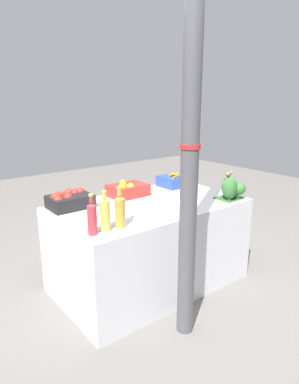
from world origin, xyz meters
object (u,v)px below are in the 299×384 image
object	(u,v)px
apple_crate	(69,200)
juice_bottle_golden	(105,214)
orange_crate	(127,189)
sparrow_bird	(229,174)
support_pole	(190,165)
carrot_crate	(176,180)
juice_bottle_ruby	(92,218)
broccoli_pile	(231,188)
juice_bottle_amber	(120,210)

from	to	relation	value
apple_crate	juice_bottle_golden	distance (m)	0.62
apple_crate	orange_crate	xyz separation A→B (m)	(0.56, -0.02, -0.01)
orange_crate	sparrow_bird	xyz separation A→B (m)	(0.65, -0.61, 0.16)
support_pole	orange_crate	distance (m)	1.06
carrot_crate	juice_bottle_ruby	bearing A→B (deg)	-154.89
juice_bottle_ruby	juice_bottle_golden	distance (m)	0.10
carrot_crate	broccoli_pile	distance (m)	0.65
carrot_crate	juice_bottle_golden	xyz separation A→B (m)	(-1.20, -0.61, 0.06)
orange_crate	juice_bottle_ruby	xyz separation A→B (m)	(-0.69, -0.60, 0.05)
apple_crate	sparrow_bird	xyz separation A→B (m)	(1.22, -0.63, 0.16)
support_pole	juice_bottle_amber	xyz separation A→B (m)	(-0.29, 0.36, -0.34)
juice_bottle_golden	juice_bottle_ruby	bearing A→B (deg)	180.00
juice_bottle_amber	juice_bottle_ruby	bearing A→B (deg)	180.00
juice_bottle_ruby	juice_bottle_golden	xyz separation A→B (m)	(0.10, 0.00, 0.00)
orange_crate	carrot_crate	world-z (taller)	orange_crate
support_pole	juice_bottle_golden	distance (m)	0.64
orange_crate	juice_bottle_golden	xyz separation A→B (m)	(-0.59, -0.60, 0.06)
broccoli_pile	sparrow_bird	xyz separation A→B (m)	(-0.01, 0.02, 0.13)
apple_crate	juice_bottle_amber	bearing A→B (deg)	-81.89
broccoli_pile	juice_bottle_golden	world-z (taller)	juice_bottle_golden
apple_crate	juice_bottle_amber	size ratio (longest dim) A/B	1.17
apple_crate	juice_bottle_amber	distance (m)	0.63
support_pole	orange_crate	world-z (taller)	support_pole
apple_crate	sparrow_bird	size ratio (longest dim) A/B	2.47
carrot_crate	sparrow_bird	distance (m)	0.65
orange_crate	broccoli_pile	distance (m)	0.92
juice_bottle_golden	orange_crate	bearing A→B (deg)	45.40
broccoli_pile	juice_bottle_golden	size ratio (longest dim) A/B	0.85
juice_bottle_golden	juice_bottle_amber	distance (m)	0.12
juice_bottle_ruby	juice_bottle_golden	bearing A→B (deg)	0.00
juice_bottle_ruby	sparrow_bird	xyz separation A→B (m)	(1.35, -0.01, 0.11)
sparrow_bird	juice_bottle_ruby	bearing A→B (deg)	175.70
juice_bottle_ruby	orange_crate	bearing A→B (deg)	41.06
carrot_crate	broccoli_pile	world-z (taller)	broccoli_pile
juice_bottle_golden	juice_bottle_amber	bearing A→B (deg)	0.00
orange_crate	sparrow_bird	distance (m)	0.91
support_pole	juice_bottle_amber	size ratio (longest dim) A/B	8.34
orange_crate	support_pole	bearing A→B (deg)	-100.75
carrot_crate	juice_bottle_amber	xyz separation A→B (m)	(-1.08, -0.61, 0.06)
support_pole	apple_crate	size ratio (longest dim) A/B	7.15
broccoli_pile	support_pole	bearing A→B (deg)	-158.88
orange_crate	carrot_crate	size ratio (longest dim) A/B	1.00
carrot_crate	sparrow_bird	size ratio (longest dim) A/B	2.47
support_pole	sparrow_bird	bearing A→B (deg)	22.81
carrot_crate	juice_bottle_amber	size ratio (longest dim) A/B	1.17
support_pole	apple_crate	bearing A→B (deg)	111.11
carrot_crate	sparrow_bird	xyz separation A→B (m)	(0.04, -0.62, 0.17)
juice_bottle_ruby	sparrow_bird	distance (m)	1.35
orange_crate	juice_bottle_amber	distance (m)	0.77
juice_bottle_amber	broccoli_pile	bearing A→B (deg)	-1.76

